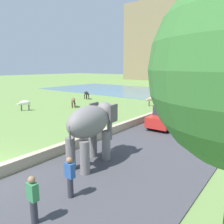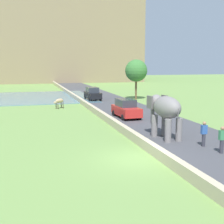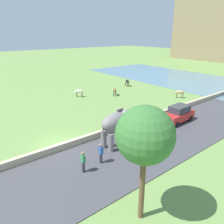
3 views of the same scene
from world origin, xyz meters
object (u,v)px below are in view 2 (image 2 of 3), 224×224
object	(u,v)px
car_red	(126,109)
cow_tan	(59,101)
person_trailing	(222,139)
elephant	(165,110)
car_black	(93,94)
person_beside_elephant	(204,134)

from	to	relation	value
car_red	cow_tan	distance (m)	9.66
person_trailing	cow_tan	distance (m)	21.95
car_red	cow_tan	world-z (taller)	car_red
elephant	cow_tan	distance (m)	17.45
car_black	car_red	bearing A→B (deg)	-90.00
person_beside_elephant	car_red	xyz separation A→B (m)	(-1.39, 11.22, 0.03)
elephant	cow_tan	size ratio (longest dim) A/B	2.67
car_black	car_red	distance (m)	15.19
car_red	cow_tan	bearing A→B (deg)	124.48
person_beside_elephant	car_black	world-z (taller)	car_black
elephant	person_beside_elephant	size ratio (longest dim) A/B	2.18
elephant	car_black	world-z (taller)	elephant
person_beside_elephant	car_red	world-z (taller)	car_red
elephant	person_beside_elephant	distance (m)	3.23
person_trailing	car_black	world-z (taller)	car_black
person_trailing	cow_tan	xyz separation A→B (m)	(-7.03, 20.79, -0.04)
person_beside_elephant	cow_tan	distance (m)	20.37
cow_tan	car_red	bearing A→B (deg)	-55.52
car_black	cow_tan	bearing A→B (deg)	-127.12
elephant	car_black	bearing A→B (deg)	89.94
person_beside_elephant	cow_tan	bearing A→B (deg)	109.68
elephant	car_black	size ratio (longest dim) A/B	0.88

